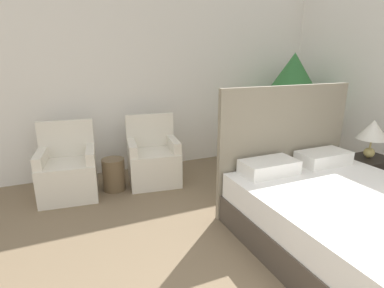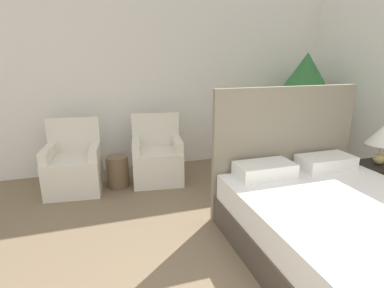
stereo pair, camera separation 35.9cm
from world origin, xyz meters
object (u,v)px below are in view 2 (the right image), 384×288
(bed, at_px, (349,232))
(armchair_near_window_left, at_px, (74,170))
(armchair_near_window_right, at_px, (158,161))
(table_lamp, at_px, (383,136))
(nightstand, at_px, (376,185))
(side_table, at_px, (118,171))
(potted_palm, at_px, (305,86))

(bed, relative_size, armchair_near_window_left, 2.34)
(armchair_near_window_right, xyz_separation_m, table_lamp, (2.27, -1.47, 0.56))
(nightstand, xyz_separation_m, side_table, (-2.84, 1.46, -0.05))
(armchair_near_window_left, relative_size, side_table, 2.18)
(armchair_near_window_left, xyz_separation_m, table_lamp, (3.36, -1.47, 0.56))
(armchair_near_window_right, bearing_deg, table_lamp, -25.46)
(table_lamp, height_order, side_table, table_lamp)
(potted_palm, xyz_separation_m, side_table, (-2.88, -0.04, -1.06))
(armchair_near_window_right, bearing_deg, bed, -54.59)
(nightstand, relative_size, table_lamp, 1.12)
(armchair_near_window_right, relative_size, side_table, 2.18)
(bed, relative_size, nightstand, 4.17)
(potted_palm, relative_size, side_table, 4.14)
(armchair_near_window_right, xyz_separation_m, potted_palm, (2.33, 0.02, 0.97))
(armchair_near_window_left, distance_m, nightstand, 3.70)
(armchair_near_window_left, bearing_deg, bed, -38.14)
(potted_palm, bearing_deg, armchair_near_window_left, -179.66)
(bed, height_order, armchair_near_window_right, bed)
(nightstand, height_order, side_table, nightstand)
(armchair_near_window_left, xyz_separation_m, side_table, (0.54, -0.02, -0.08))
(armchair_near_window_right, relative_size, table_lamp, 2.00)
(nightstand, relative_size, side_table, 1.23)
(armchair_near_window_right, relative_size, potted_palm, 0.53)
(armchair_near_window_left, height_order, armchair_near_window_right, same)
(armchair_near_window_right, distance_m, side_table, 0.56)
(armchair_near_window_right, height_order, table_lamp, table_lamp)
(bed, bearing_deg, side_table, 128.07)
(nightstand, bearing_deg, armchair_near_window_right, 147.20)
(armchair_near_window_right, xyz_separation_m, nightstand, (2.29, -1.48, -0.03))
(armchair_near_window_left, relative_size, potted_palm, 0.53)
(potted_palm, distance_m, side_table, 3.06)
(bed, distance_m, table_lamp, 1.43)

